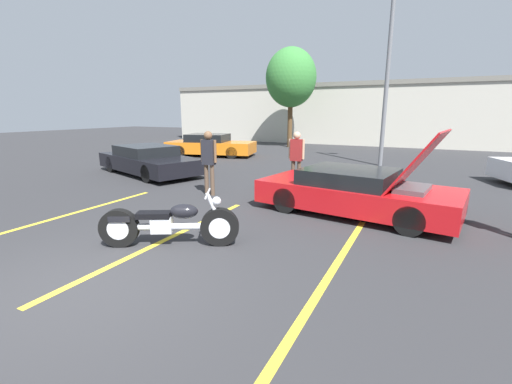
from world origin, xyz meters
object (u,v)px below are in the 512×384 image
object	(u,v)px
tree_background	(291,78)
show_car_hood_open	(356,192)
spectator_near_motorcycle	(209,157)
motorcycle	(169,224)
parked_car_left_row	(211,145)
light_pole	(390,74)
parked_car_mid_row	(148,160)
spectator_midground	(296,155)

from	to	relation	value
tree_background	show_car_hood_open	xyz separation A→B (m)	(7.09, -14.03, -3.98)
spectator_near_motorcycle	motorcycle	bearing A→B (deg)	-66.30
parked_car_left_row	spectator_near_motorcycle	size ratio (longest dim) A/B	2.71
motorcycle	show_car_hood_open	xyz separation A→B (m)	(2.57, 3.51, 0.13)
light_pole	tree_background	bearing A→B (deg)	138.47
parked_car_mid_row	spectator_near_motorcycle	xyz separation A→B (m)	(4.02, -1.79, 0.57)
tree_background	motorcycle	size ratio (longest dim) A/B	2.88
parked_car_mid_row	parked_car_left_row	world-z (taller)	parked_car_left_row
light_pole	spectator_midground	distance (m)	6.88
parked_car_mid_row	spectator_midground	distance (m)	5.92
motorcycle	spectator_midground	distance (m)	5.67
spectator_near_motorcycle	spectator_midground	size ratio (longest dim) A/B	1.04
show_car_hood_open	parked_car_left_row	bearing A→B (deg)	148.78
show_car_hood_open	spectator_near_motorcycle	xyz separation A→B (m)	(-4.13, 0.03, 0.56)
show_car_hood_open	parked_car_mid_row	world-z (taller)	show_car_hood_open
light_pole	show_car_hood_open	world-z (taller)	light_pole
spectator_midground	parked_car_mid_row	bearing A→B (deg)	-177.22
parked_car_mid_row	parked_car_left_row	distance (m)	5.85
motorcycle	spectator_near_motorcycle	distance (m)	3.93
show_car_hood_open	spectator_midground	distance (m)	3.14
spectator_near_motorcycle	tree_background	bearing A→B (deg)	101.95
spectator_near_motorcycle	parked_car_left_row	bearing A→B (deg)	123.79
motorcycle	spectator_near_motorcycle	size ratio (longest dim) A/B	1.23
light_pole	show_car_hood_open	size ratio (longest dim) A/B	1.51
light_pole	show_car_hood_open	bearing A→B (deg)	-87.36
light_pole	parked_car_mid_row	bearing A→B (deg)	-141.23
parked_car_left_row	tree_background	bearing A→B (deg)	58.60
tree_background	parked_car_mid_row	size ratio (longest dim) A/B	1.25
motorcycle	show_car_hood_open	bearing A→B (deg)	25.25
motorcycle	spectator_midground	xyz separation A→B (m)	(0.31, 5.63, 0.64)
light_pole	spectator_midground	size ratio (longest dim) A/B	4.03
tree_background	parked_car_mid_row	distance (m)	12.88
parked_car_left_row	spectator_near_motorcycle	xyz separation A→B (m)	(5.06, -7.55, 0.53)
light_pole	parked_car_mid_row	world-z (taller)	light_pole
light_pole	parked_car_mid_row	xyz separation A→B (m)	(-7.78, -6.25, -3.36)
spectator_near_motorcycle	spectator_midground	bearing A→B (deg)	48.14
light_pole	parked_car_left_row	xyz separation A→B (m)	(-8.81, -0.49, -3.33)
tree_background	motorcycle	distance (m)	18.58
show_car_hood_open	spectator_midground	world-z (taller)	show_car_hood_open
tree_background	motorcycle	xyz separation A→B (m)	(4.52, -17.55, -4.10)
show_car_hood_open	spectator_midground	xyz separation A→B (m)	(-2.27, 2.11, 0.51)
motorcycle	spectator_midground	size ratio (longest dim) A/B	1.28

